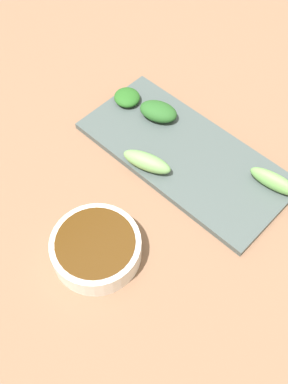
# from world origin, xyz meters

# --- Properties ---
(tabletop) EXTENTS (2.10, 2.10, 0.02)m
(tabletop) POSITION_xyz_m (0.00, 0.00, 0.01)
(tabletop) COLOR brown
(tabletop) RESTS_ON ground
(sauce_bowl) EXTENTS (0.14, 0.14, 0.04)m
(sauce_bowl) POSITION_xyz_m (-0.13, -0.04, 0.04)
(sauce_bowl) COLOR silver
(sauce_bowl) RESTS_ON tabletop
(serving_plate) EXTENTS (0.18, 0.39, 0.01)m
(serving_plate) POSITION_xyz_m (0.11, -0.01, 0.03)
(serving_plate) COLOR #444F4E
(serving_plate) RESTS_ON tabletop
(broccoli_leafy_0) EXTENTS (0.07, 0.08, 0.03)m
(broccoli_leafy_0) POSITION_xyz_m (0.14, 0.09, 0.05)
(broccoli_leafy_0) COLOR #275923
(broccoli_leafy_0) RESTS_ON serving_plate
(broccoli_stalk_1) EXTENTS (0.06, 0.09, 0.03)m
(broccoli_stalk_1) POSITION_xyz_m (0.04, 0.02, 0.05)
(broccoli_stalk_1) COLOR #70A35A
(broccoli_stalk_1) RESTS_ON serving_plate
(broccoli_leafy_2) EXTENTS (0.06, 0.06, 0.02)m
(broccoli_leafy_2) POSITION_xyz_m (0.13, 0.16, 0.04)
(broccoli_leafy_2) COLOR #255C1E
(broccoli_leafy_2) RESTS_ON serving_plate
(broccoli_stalk_3) EXTENTS (0.04, 0.09, 0.03)m
(broccoli_stalk_3) POSITION_xyz_m (0.15, -0.16, 0.05)
(broccoli_stalk_3) COLOR #6DAA53
(broccoli_stalk_3) RESTS_ON serving_plate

